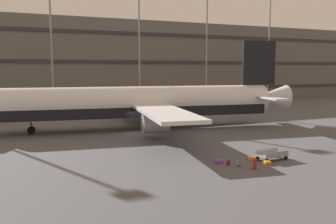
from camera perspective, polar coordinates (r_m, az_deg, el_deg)
ground_plane at (r=42.65m, az=-4.58°, el=-3.35°), size 600.00×600.00×0.00m
terminal_structure at (r=83.37m, az=-14.10°, el=7.70°), size 148.31×15.65×18.02m
airliner at (r=44.96m, az=-3.99°, el=1.35°), size 40.30×32.65×11.28m
light_mast_center_left at (r=70.09m, az=-18.11°, el=11.72°), size 1.80×0.50×24.26m
light_mast_center_right at (r=73.68m, az=-4.61°, el=12.29°), size 1.80×0.50×25.53m
light_mast_right at (r=79.87m, az=6.15°, el=11.20°), size 1.80×0.50×23.74m
light_mast_far_right at (r=89.32m, az=15.76°, el=11.21°), size 1.80×0.50×25.81m
suitcase_black at (r=29.46m, az=8.00°, el=-7.80°), size 0.78×0.76×0.28m
suitcase_scuffed at (r=28.31m, az=13.61°, el=-7.93°), size 0.40×0.44×0.94m
suitcase_upright at (r=31.00m, az=13.15°, el=-7.21°), size 0.81×0.71×0.24m
suitcase_navy at (r=29.91m, az=15.51°, el=-7.76°), size 0.61×0.74×0.28m
backpack_laid_flat at (r=28.96m, az=9.51°, el=-7.90°), size 0.24×0.33×0.52m
backpack_teal at (r=28.81m, az=11.08°, el=-8.02°), size 0.30×0.40×0.52m
baggage_cart at (r=31.37m, az=16.15°, el=-6.56°), size 3.34×1.46×0.82m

